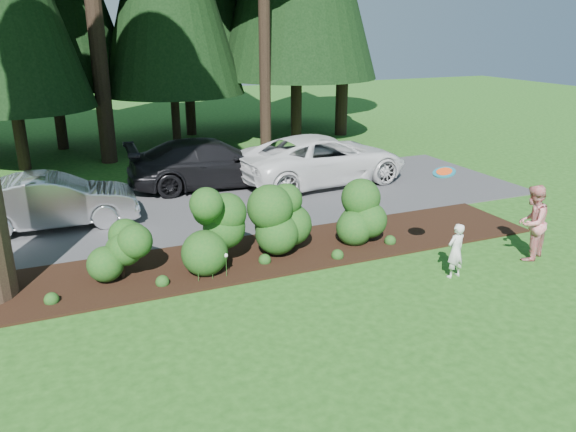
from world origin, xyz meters
The scene contains 11 objects.
ground centered at (0.00, 0.00, 0.00)m, with size 80.00×80.00×0.00m, color #1E4D16.
mulch_bed centered at (0.00, 3.25, 0.03)m, with size 16.00×2.50×0.05m, color black.
driveway centered at (0.00, 7.50, 0.01)m, with size 22.00×6.00×0.03m, color #38383A.
shrub_row centered at (0.77, 3.14, 0.81)m, with size 6.53×1.60×1.61m.
lily_cluster centered at (-0.30, 2.40, 0.50)m, with size 0.69×0.09×0.57m.
car_silver_wagon centered at (-3.17, 7.16, 0.72)m, with size 1.47×4.21×1.39m, color silver.
car_white_suv centered at (5.20, 8.30, 0.83)m, with size 2.65×5.75×1.60m, color white.
car_dark_suv centered at (1.68, 9.37, 0.80)m, with size 2.17×5.33×1.55m, color black.
child centered at (4.42, 0.59, 0.59)m, with size 0.43×0.28×1.18m, color silver.
adult centered at (6.61, 0.72, 0.86)m, with size 0.84×0.65×1.72m, color red.
frisbee centered at (4.13, 0.82, 2.25)m, with size 0.45×0.45×0.19m.
Camera 1 is at (-3.05, -7.95, 5.03)m, focal length 35.00 mm.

